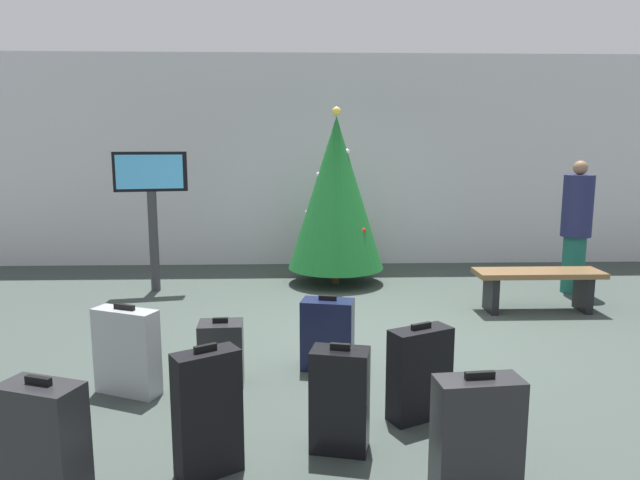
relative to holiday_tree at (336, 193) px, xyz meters
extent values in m
plane|color=#38423D|center=(0.26, -2.34, -1.25)|extent=(16.00, 16.00, 0.00)
cube|color=silver|center=(0.26, 1.40, 0.39)|extent=(16.00, 0.20, 3.29)
cylinder|color=#4C3319|center=(0.00, 0.00, -1.14)|extent=(0.12, 0.12, 0.22)
cone|color=#196628|center=(0.00, 0.00, 0.00)|extent=(1.31, 1.31, 2.06)
sphere|color=#F2D84C|center=(0.00, 0.00, 1.09)|extent=(0.12, 0.12, 0.12)
sphere|color=red|center=(-0.32, 0.17, -0.18)|extent=(0.08, 0.08, 0.08)
sphere|color=blue|center=(-0.18, 0.29, -0.12)|extent=(0.08, 0.08, 0.08)
sphere|color=silver|center=(0.14, -0.03, 0.56)|extent=(0.08, 0.08, 0.08)
sphere|color=silver|center=(-0.24, 0.00, 0.25)|extent=(0.08, 0.08, 0.08)
sphere|color=red|center=(0.34, -0.30, -0.47)|extent=(0.08, 0.08, 0.08)
sphere|color=silver|center=(-0.39, 0.08, -0.27)|extent=(0.08, 0.08, 0.08)
cylinder|color=#333338|center=(-2.41, -0.33, -0.60)|extent=(0.12, 0.12, 1.31)
cube|color=black|center=(-2.41, -0.33, 0.31)|extent=(0.92, 0.25, 0.51)
cube|color=#4CB2F2|center=(-2.41, -0.37, 0.31)|extent=(0.82, 0.17, 0.43)
cube|color=brown|center=(2.24, -1.45, -0.80)|extent=(1.44, 0.44, 0.06)
cube|color=black|center=(1.70, -1.45, -1.04)|extent=(0.08, 0.35, 0.42)
cube|color=black|center=(2.78, -1.45, -1.04)|extent=(0.08, 0.35, 0.42)
cylinder|color=#19594C|center=(3.05, -0.61, -0.88)|extent=(0.28, 0.28, 0.74)
cylinder|color=#1E234C|center=(3.05, -0.61, -0.12)|extent=(0.49, 0.49, 0.79)
sphere|color=#8C6647|center=(3.05, -0.61, 0.37)|extent=(0.18, 0.18, 0.18)
cube|color=#141938|center=(-0.26, -3.09, -0.95)|extent=(0.48, 0.33, 0.61)
cube|color=black|center=(-0.26, -3.09, -0.62)|extent=(0.16, 0.06, 0.04)
cube|color=black|center=(-1.03, -4.68, -0.88)|extent=(0.41, 0.34, 0.75)
cube|color=black|center=(-1.03, -4.68, -0.48)|extent=(0.13, 0.09, 0.04)
cube|color=#9EA0A5|center=(-1.83, -3.54, -0.92)|extent=(0.54, 0.37, 0.67)
cube|color=black|center=(-1.83, -3.54, -0.56)|extent=(0.18, 0.10, 0.04)
cube|color=#232326|center=(0.46, -4.94, -0.91)|extent=(0.48, 0.25, 0.68)
cube|color=black|center=(0.46, -4.94, -0.55)|extent=(0.17, 0.04, 0.04)
cube|color=black|center=(0.34, -4.02, -0.92)|extent=(0.48, 0.36, 0.65)
cube|color=black|center=(0.34, -4.02, -0.58)|extent=(0.15, 0.09, 0.04)
cube|color=black|center=(-0.25, -4.43, -0.92)|extent=(0.40, 0.29, 0.66)
cube|color=black|center=(-0.25, -4.43, -0.57)|extent=(0.13, 0.06, 0.04)
cube|color=#232326|center=(-1.13, -3.41, -0.99)|extent=(0.36, 0.29, 0.52)
cube|color=black|center=(-1.13, -3.41, -0.71)|extent=(0.12, 0.04, 0.04)
cube|color=#232326|center=(-1.79, -5.09, -0.88)|extent=(0.46, 0.34, 0.74)
cube|color=black|center=(-1.79, -5.09, -0.49)|extent=(0.15, 0.08, 0.04)
camera|label=1|loc=(-0.49, -7.82, 0.66)|focal=32.39mm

